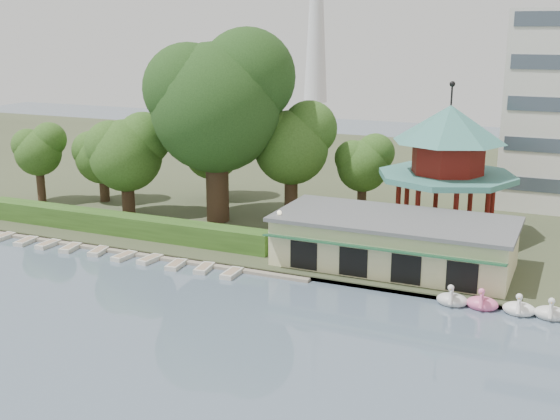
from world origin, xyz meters
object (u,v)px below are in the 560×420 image
Objects in this scene: boathouse at (394,241)px; pavilion at (448,158)px; dock at (127,251)px; big_tree at (218,98)px.

pavilion reaches higher than boathouse.
dock is 29.14m from pavilion.
boathouse is at bearing -101.28° from pavilion.
dock is 1.86× the size of big_tree.
pavilion is at bearing 31.66° from dock.
boathouse is 22.16m from big_tree.
big_tree is (-18.83, 6.22, 9.88)m from boathouse.
boathouse is at bearing -18.28° from big_tree.
big_tree is (3.17, 11.00, 12.13)m from dock.
big_tree is (-20.83, -3.80, 4.76)m from pavilion.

